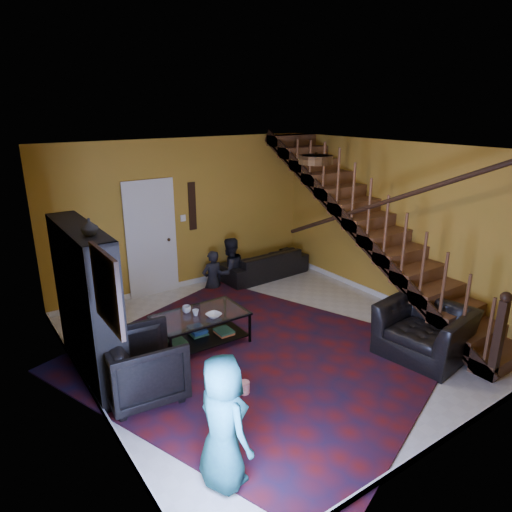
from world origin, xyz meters
The scene contains 21 objects.
floor centered at (0.00, 0.00, 0.00)m, with size 5.50×5.50×0.00m, color beige.
room centered at (-1.33, 1.33, 0.05)m, with size 5.50×5.50×5.50m.
staircase centered at (2.12, 0.00, 1.40)m, with size 0.95×5.02×3.18m.
bookshelf centered at (-2.40, 0.60, 0.96)m, with size 0.35×1.80×2.00m.
door centered at (-0.70, 2.73, 1.02)m, with size 0.82×0.05×2.05m, color silver.
framed_picture centered at (-2.57, -0.90, 1.75)m, with size 0.04×0.74×0.74m, color maroon.
wall_hanging centered at (0.15, 2.73, 1.55)m, with size 0.14×0.03×0.90m, color black.
ceiling_fixture centered at (0.00, -0.80, 2.74)m, with size 0.40×0.40×0.10m, color #3F2814.
rug centered at (-0.52, -0.25, 0.01)m, with size 3.92×4.48×0.02m, color #4A0D0D.
sofa centered at (1.50, 2.30, 0.27)m, with size 1.84×0.72×0.54m, color black.
armchair_left centered at (-2.05, -0.20, 0.41)m, with size 0.88×0.90×0.82m, color black.
armchair_right centered at (1.50, -1.50, 0.37)m, with size 1.13×0.99×0.74m, color black.
person_adult_a centered at (0.32, 2.35, 0.15)m, with size 0.44×0.29×1.19m, color black.
person_adult_b centered at (0.71, 2.35, 0.24)m, with size 0.67×0.52×1.38m, color black.
person_child centered at (-1.95, -1.88, 0.66)m, with size 0.64×0.42×1.31m, color #185C5A.
coffee_table centered at (-0.92, 0.50, 0.29)m, with size 1.31×0.77×0.50m.
cup_a centered at (-1.05, 0.67, 0.55)m, with size 0.13×0.13×0.10m, color #999999.
cup_b centered at (-0.99, 0.51, 0.54)m, with size 0.09×0.09×0.09m, color #999999.
bowl centered at (-0.80, 0.32, 0.52)m, with size 0.21×0.21×0.05m, color #999999.
vase centered at (-2.41, 0.10, 2.10)m, with size 0.18×0.18×0.19m, color #999999.
popcorn_bucket centered at (-1.06, -0.85, 0.09)m, with size 0.13×0.13×0.15m, color red.
Camera 1 is at (-3.64, -4.83, 3.34)m, focal length 32.00 mm.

